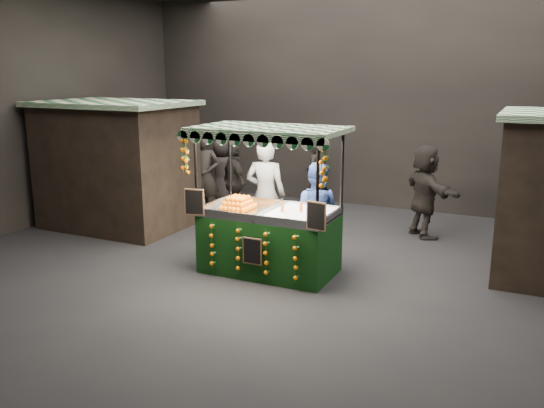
% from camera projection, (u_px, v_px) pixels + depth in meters
% --- Properties ---
extents(ground, '(12.00, 12.00, 0.00)m').
position_uv_depth(ground, '(292.00, 270.00, 9.34)').
color(ground, black).
rests_on(ground, ground).
extents(market_hall, '(12.10, 10.10, 5.05)m').
position_uv_depth(market_hall, '(294.00, 58.00, 8.55)').
color(market_hall, black).
rests_on(market_hall, ground).
extents(neighbour_stall_left, '(3.00, 2.20, 2.60)m').
position_uv_depth(neighbour_stall_left, '(117.00, 164.00, 11.75)').
color(neighbour_stall_left, black).
rests_on(neighbour_stall_left, ground).
extents(juice_stall, '(2.43, 1.43, 2.36)m').
position_uv_depth(juice_stall, '(269.00, 229.00, 9.08)').
color(juice_stall, black).
rests_on(juice_stall, ground).
extents(vendor_grey, '(0.81, 0.60, 2.01)m').
position_uv_depth(vendor_grey, '(266.00, 195.00, 10.26)').
color(vendor_grey, slate).
rests_on(vendor_grey, ground).
extents(vendor_blue, '(0.88, 0.71, 1.72)m').
position_uv_depth(vendor_blue, '(315.00, 213.00, 9.59)').
color(vendor_blue, navy).
rests_on(vendor_blue, ground).
extents(shopper_0, '(0.81, 0.68, 1.90)m').
position_uv_depth(shopper_0, '(204.00, 176.00, 12.36)').
color(shopper_0, black).
rests_on(shopper_0, ground).
extents(shopper_2, '(1.02, 0.89, 1.65)m').
position_uv_depth(shopper_2, '(235.00, 182.00, 12.35)').
color(shopper_2, black).
rests_on(shopper_2, ground).
extents(shopper_3, '(1.15, 1.21, 1.65)m').
position_uv_depth(shopper_3, '(540.00, 193.00, 11.31)').
color(shopper_3, '#282321').
rests_on(shopper_3, ground).
extents(shopper_4, '(0.78, 0.51, 1.58)m').
position_uv_depth(shopper_4, '(221.00, 171.00, 13.91)').
color(shopper_4, black).
rests_on(shopper_4, ground).
extents(shopper_5, '(1.50, 1.63, 1.82)m').
position_uv_depth(shopper_5, '(425.00, 191.00, 11.03)').
color(shopper_5, '#282320').
rests_on(shopper_5, ground).
extents(shopper_6, '(0.42, 0.59, 1.54)m').
position_uv_depth(shopper_6, '(314.00, 174.00, 13.68)').
color(shopper_6, '#292521').
rests_on(shopper_6, ground).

